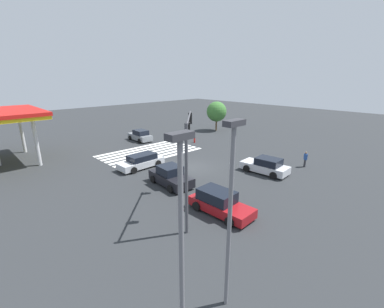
% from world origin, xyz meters
% --- Properties ---
extents(ground_plane, '(119.80, 119.80, 0.00)m').
position_xyz_m(ground_plane, '(0.00, 0.00, 0.00)').
color(ground_plane, '#2B2D30').
extents(crosswalk_markings, '(11.63, 6.30, 0.01)m').
position_xyz_m(crosswalk_markings, '(0.00, -7.46, 0.00)').
color(crosswalk_markings, silver).
rests_on(crosswalk_markings, ground_plane).
extents(traffic_signal_mast, '(4.71, 4.71, 6.54)m').
position_xyz_m(traffic_signal_mast, '(6.66, 6.66, 4.70)').
color(traffic_signal_mast, '#47474C').
rests_on(traffic_signal_mast, ground_plane).
extents(car_0, '(2.06, 4.26, 1.57)m').
position_xyz_m(car_0, '(-2.40, -13.33, 0.72)').
color(car_0, gray).
rests_on(car_0, ground_plane).
extents(car_1, '(2.39, 4.33, 1.66)m').
position_xyz_m(car_1, '(4.28, 1.89, 0.74)').
color(car_1, black).
rests_on(car_1, ground_plane).
extents(car_2, '(4.74, 2.12, 1.38)m').
position_xyz_m(car_2, '(3.75, -3.46, 0.67)').
color(car_2, silver).
rests_on(car_2, ground_plane).
extents(car_3, '(2.16, 4.56, 1.55)m').
position_xyz_m(car_3, '(4.85, 7.81, 0.72)').
color(car_3, maroon).
rests_on(car_3, ground_plane).
extents(car_4, '(2.39, 4.54, 1.52)m').
position_xyz_m(car_4, '(-4.03, 5.94, 0.71)').
color(car_4, silver).
rests_on(car_4, ground_plane).
extents(pedestrian, '(0.41, 0.41, 1.59)m').
position_xyz_m(pedestrian, '(-8.46, 7.79, 0.88)').
color(pedestrian, '#38383D').
rests_on(pedestrian, ground_plane).
extents(street_light_pole_a, '(0.80, 0.36, 7.43)m').
position_xyz_m(street_light_pole_a, '(12.53, 12.75, 4.50)').
color(street_light_pole_a, slate).
rests_on(street_light_pole_a, ground_plane).
extents(street_light_pole_b, '(0.80, 0.36, 7.51)m').
position_xyz_m(street_light_pole_b, '(10.22, 12.78, 4.54)').
color(street_light_pole_b, slate).
rests_on(street_light_pole_b, ground_plane).
extents(tree_corner_a, '(3.33, 3.33, 4.87)m').
position_xyz_m(tree_corner_a, '(-15.82, -10.70, 3.20)').
color(tree_corner_a, brown).
rests_on(tree_corner_a, ground_plane).
extents(fire_hydrant, '(0.22, 0.22, 0.86)m').
position_xyz_m(fire_hydrant, '(-7.26, -7.15, 0.43)').
color(fire_hydrant, red).
rests_on(fire_hydrant, ground_plane).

